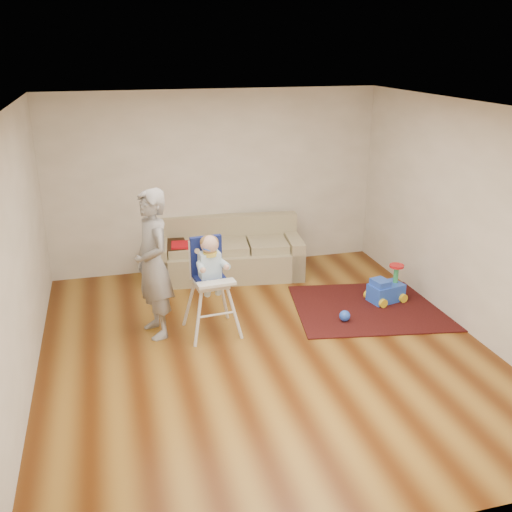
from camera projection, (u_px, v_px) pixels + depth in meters
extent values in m
plane|color=#4C2309|center=(265.00, 349.00, 6.56)|extent=(5.50, 5.50, 0.00)
cube|color=beige|center=(216.00, 182.00, 8.58)|extent=(5.00, 0.04, 2.70)
cube|color=beige|center=(16.00, 259.00, 5.48)|extent=(0.04, 5.50, 2.70)
cube|color=beige|center=(470.00, 220.00, 6.69)|extent=(0.04, 5.50, 2.70)
cube|color=white|center=(266.00, 108.00, 5.61)|extent=(5.00, 5.50, 0.04)
cube|color=#B40C16|center=(189.00, 245.00, 8.27)|extent=(0.53, 0.38, 0.04)
cube|color=black|center=(375.00, 307.00, 7.58)|extent=(2.32, 1.89, 0.02)
sphere|color=blue|center=(345.00, 316.00, 7.16)|extent=(0.14, 0.14, 0.14)
cylinder|color=blue|center=(206.00, 250.00, 6.45)|extent=(0.02, 0.12, 0.01)
imported|color=gray|center=(153.00, 264.00, 6.61)|extent=(0.58, 0.74, 1.79)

